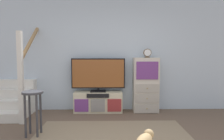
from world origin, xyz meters
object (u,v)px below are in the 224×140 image
Objects in this scene: media_console at (98,102)px; television at (98,74)px; bar_stool_near at (33,103)px; side_cabinet at (146,85)px; desk_clock at (147,53)px.

media_console is 0.90× the size of television.
television is 1.67× the size of bar_stool_near.
desk_clock is (0.03, -0.01, 0.74)m from side_cabinet.
media_console is 5.46× the size of desk_clock.
bar_stool_near is at bearing -125.74° from television.
side_cabinet is at bearing 0.52° from media_console.
bar_stool_near is at bearing -146.78° from side_cabinet.
media_console is at bearing 53.80° from bar_stool_near.
television is 1.24m from desk_clock.
side_cabinet reaches higher than media_console.
side_cabinet is 0.74m from desk_clock.
media_console is 1.50× the size of bar_stool_near.
desk_clock is 2.69m from bar_stool_near.
television is 0.98× the size of side_cabinet.
side_cabinet is (1.11, -0.01, -0.26)m from television.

